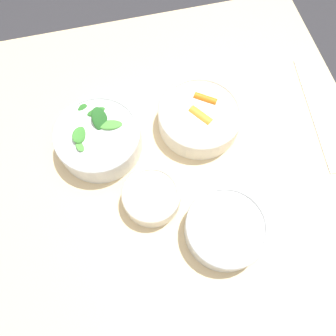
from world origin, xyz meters
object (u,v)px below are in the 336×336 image
at_px(bowl_carrots, 200,117).
at_px(bowl_cookies, 152,197).
at_px(bowl_greens, 99,138).
at_px(bowl_beans_hotdog, 225,229).
at_px(ruler, 316,112).

bearing_deg(bowl_carrots, bowl_cookies, -42.82).
bearing_deg(bowl_greens, bowl_carrots, 90.50).
bearing_deg(bowl_beans_hotdog, bowl_carrots, 175.98).
xyz_separation_m(bowl_carrots, bowl_cookies, (0.17, -0.15, -0.01)).
distance_m(bowl_carrots, bowl_cookies, 0.23).
xyz_separation_m(bowl_greens, ruler, (0.04, 0.54, -0.04)).
distance_m(bowl_carrots, ruler, 0.30).
bearing_deg(bowl_greens, bowl_cookies, 28.25).
bearing_deg(ruler, bowl_beans_hotdog, -53.57).
bearing_deg(ruler, bowl_greens, -93.85).
xyz_separation_m(bowl_carrots, ruler, (0.04, 0.30, -0.03)).
relative_size(bowl_beans_hotdog, ruler, 0.52).
xyz_separation_m(bowl_beans_hotdog, ruler, (-0.23, 0.32, -0.03)).
relative_size(bowl_greens, bowl_cookies, 1.55).
distance_m(bowl_greens, ruler, 0.54).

